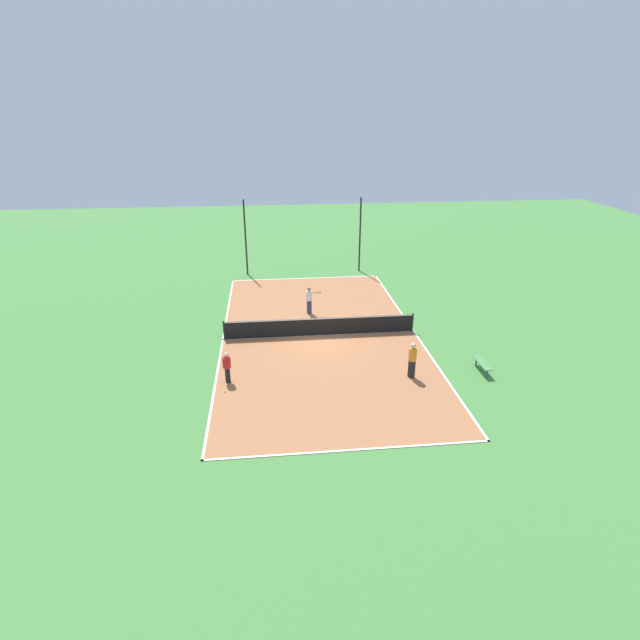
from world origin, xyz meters
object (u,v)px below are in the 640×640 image
Objects in this scene: fence_post_back_right at (360,235)px; player_center_orange at (412,358)px; tennis_net at (320,326)px; bench at (482,363)px; fence_post_back_left at (246,238)px; tennis_ball_left_sideline at (381,338)px; tennis_ball_right_alley at (225,391)px; player_coach_red at (227,366)px; tennis_ball_far_baseline at (283,281)px; player_near_white at (309,298)px.

player_center_orange is at bearing -91.88° from fence_post_back_right.
player_center_orange is at bearing -53.76° from tennis_net.
tennis_net is 8.43m from bench.
fence_post_back_left is (-7.75, 16.18, 1.73)m from player_center_orange.
bench is 5.54m from tennis_ball_left_sideline.
player_coach_red is at bearing 85.12° from tennis_ball_right_alley.
player_coach_red is 1.18m from tennis_ball_right_alley.
tennis_ball_left_sideline and tennis_ball_right_alley have the same top height.
fence_post_back_right reaches higher than tennis_ball_far_baseline.
fence_post_back_left is (-2.53, 2.02, 2.65)m from tennis_ball_far_baseline.
fence_post_back_left is (-7.29, 11.98, 2.65)m from tennis_ball_left_sideline.
player_coach_red is at bearing -126.65° from player_near_white.
player_center_orange is 8.33m from tennis_ball_right_alley.
tennis_net is at bearing -92.03° from player_near_white.
fence_post_back_right is at bearing 54.01° from player_near_white.
player_near_white is at bearing -64.61° from fence_post_back_left.
tennis_net is 149.45× the size of tennis_ball_left_sideline.
tennis_ball_left_sideline is (3.44, -3.88, -0.91)m from player_near_white.
tennis_ball_far_baseline is at bearing -24.16° from player_coach_red.
player_near_white is at bearing -8.82° from player_center_orange.
player_near_white is (-0.29, 3.16, 0.41)m from tennis_net.
tennis_ball_right_alley is at bearing -117.86° from fence_post_back_right.
tennis_ball_right_alley is (-7.81, -4.65, 0.00)m from tennis_ball_left_sideline.
tennis_ball_far_baseline is (-4.76, 9.96, 0.00)m from tennis_ball_left_sideline.
fence_post_back_left reaches higher than tennis_ball_far_baseline.
fence_post_back_right is (5.75, 2.02, 2.65)m from tennis_ball_far_baseline.
fence_post_back_left is at bearing 110.17° from tennis_net.
player_near_white is at bearing -118.67° from fence_post_back_right.
tennis_ball_right_alley is at bearing -91.78° from fence_post_back_left.
bench is 16.38m from tennis_ball_far_baseline.
player_center_orange is 8.20m from player_coach_red.
bench is 11.59m from player_coach_red.
player_near_white reaches higher than tennis_ball_left_sideline.
player_center_orange is (3.61, -4.92, 0.43)m from tennis_net.
bench is at bearing -120.75° from player_center_orange.
fence_post_back_right reaches higher than player_coach_red.
fence_post_back_left is at bearing 180.00° from fence_post_back_right.
tennis_ball_right_alley is (-11.65, -0.68, -0.33)m from bench.
player_near_white is 24.14× the size of tennis_ball_right_alley.
player_near_white is 8.97m from player_center_orange.
fence_post_back_left reaches higher than tennis_ball_right_alley.
fence_post_back_left is (-4.14, 11.26, 2.16)m from tennis_net.
player_near_white is at bearing -41.28° from player_coach_red.
bench reaches higher than tennis_ball_right_alley.
tennis_net is 6.64× the size of bench.
fence_post_back_left is (0.52, 16.64, 2.65)m from tennis_ball_right_alley.
player_center_orange reaches higher than tennis_ball_left_sideline.
tennis_net reaches higher than tennis_ball_far_baseline.
player_near_white is 9.14m from fence_post_back_left.
player_coach_red is at bearing -118.99° from fence_post_back_right.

